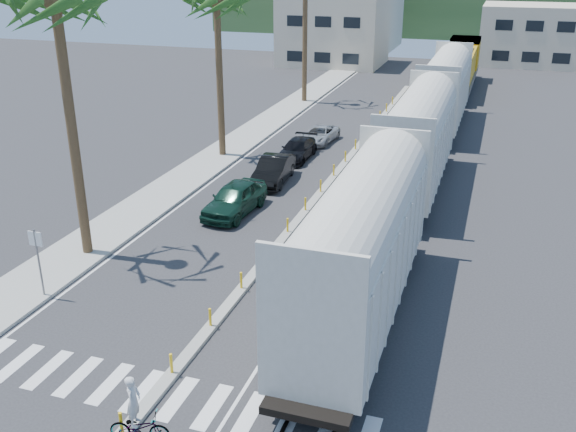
% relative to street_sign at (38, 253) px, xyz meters
% --- Properties ---
extents(ground, '(140.00, 140.00, 0.00)m').
position_rel_street_sign_xyz_m(ground, '(7.30, -2.00, -1.97)').
color(ground, '#28282B').
rests_on(ground, ground).
extents(sidewalk, '(3.00, 90.00, 0.15)m').
position_rel_street_sign_xyz_m(sidewalk, '(-1.20, 23.00, -1.90)').
color(sidewalk, gray).
rests_on(sidewalk, ground).
extents(rails, '(1.56, 100.00, 0.06)m').
position_rel_street_sign_xyz_m(rails, '(12.30, 26.00, -1.94)').
color(rails, black).
rests_on(rails, ground).
extents(median, '(0.45, 60.00, 0.85)m').
position_rel_street_sign_xyz_m(median, '(7.30, 17.96, -1.88)').
color(median, gray).
rests_on(median, ground).
extents(crosswalk, '(14.00, 2.20, 0.01)m').
position_rel_street_sign_xyz_m(crosswalk, '(7.30, -4.00, -1.97)').
color(crosswalk, silver).
rests_on(crosswalk, ground).
extents(lane_markings, '(9.42, 90.00, 0.01)m').
position_rel_street_sign_xyz_m(lane_markings, '(5.15, 23.00, -1.97)').
color(lane_markings, silver).
rests_on(lane_markings, ground).
extents(freight_train, '(3.00, 60.94, 5.85)m').
position_rel_street_sign_xyz_m(freight_train, '(12.30, 22.99, 0.93)').
color(freight_train, beige).
rests_on(freight_train, ground).
extents(street_sign, '(0.60, 0.08, 3.00)m').
position_rel_street_sign_xyz_m(street_sign, '(0.00, 0.00, 0.00)').
color(street_sign, slate).
rests_on(street_sign, ground).
extents(buildings, '(38.00, 27.00, 10.00)m').
position_rel_street_sign_xyz_m(buildings, '(0.89, 69.66, 2.39)').
color(buildings, beige).
rests_on(buildings, ground).
extents(car_lead, '(2.69, 5.21, 1.68)m').
position_rel_street_sign_xyz_m(car_lead, '(3.79, 10.73, -1.13)').
color(car_lead, '#0F2E22').
rests_on(car_lead, ground).
extents(car_second, '(2.35, 4.98, 1.56)m').
position_rel_street_sign_xyz_m(car_second, '(4.08, 16.06, -1.19)').
color(car_second, black).
rests_on(car_second, ground).
extents(car_third, '(1.92, 4.56, 1.31)m').
position_rel_street_sign_xyz_m(car_third, '(3.99, 20.97, -1.31)').
color(car_third, black).
rests_on(car_third, ground).
extents(car_rear, '(2.70, 4.59, 1.18)m').
position_rel_street_sign_xyz_m(car_rear, '(4.32, 25.37, -1.38)').
color(car_rear, '#B1B3B6').
rests_on(car_rear, ground).
extents(cyclist, '(1.36, 1.99, 2.13)m').
position_rel_street_sign_xyz_m(cyclist, '(7.83, -5.95, -1.31)').
color(cyclist, '#9EA0A5').
rests_on(cyclist, ground).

